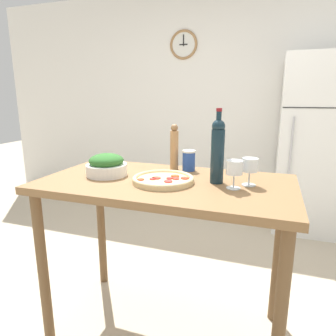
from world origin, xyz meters
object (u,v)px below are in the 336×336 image
wine_bottle (218,150)px  salad_bowl (107,165)px  wine_glass_far (250,166)px  salt_canister (189,160)px  pepper_mill (174,148)px  homemade_pizza (163,179)px  wine_glass_near (234,169)px  refrigerator (317,146)px

wine_bottle → salad_bowl: wine_bottle is taller
wine_glass_far → salt_canister: wine_glass_far is taller
wine_bottle → salt_canister: size_ratio=3.08×
pepper_mill → homemade_pizza: bearing=-83.9°
wine_bottle → wine_glass_near: bearing=-37.3°
pepper_mill → salad_bowl: pepper_mill is taller
pepper_mill → wine_glass_far: bearing=-22.4°
refrigerator → homemade_pizza: refrigerator is taller
wine_glass_far → pepper_mill: (-0.46, 0.19, 0.04)m
wine_glass_near → homemade_pizza: 0.37m
pepper_mill → salt_canister: size_ratio=2.25×
wine_glass_far → salad_bowl: 0.78m
wine_bottle → wine_glass_near: wine_bottle is taller
refrigerator → homemade_pizza: 2.14m
refrigerator → salad_bowl: 2.30m
wine_glass_far → homemade_pizza: 0.45m
wine_glass_near → salad_bowl: 0.71m
refrigerator → homemade_pizza: (-0.96, -1.91, 0.07)m
salad_bowl → pepper_mill: bearing=37.9°
refrigerator → pepper_mill: (-0.99, -1.63, 0.19)m
wine_bottle → wine_glass_far: size_ratio=2.73×
wine_glass_near → pepper_mill: bearing=145.6°
refrigerator → pepper_mill: bearing=-121.3°
homemade_pizza → salt_canister: (0.06, 0.29, 0.05)m
refrigerator → salt_canister: bearing=-119.2°
wine_bottle → salt_canister: 0.31m
wine_glass_near → refrigerator: bearing=72.4°
refrigerator → salad_bowl: refrigerator is taller
wine_glass_near → salt_canister: (-0.30, 0.28, -0.04)m
wine_glass_far → salad_bowl: bearing=-175.5°
wine_bottle → wine_glass_far: 0.18m
homemade_pizza → salt_canister: bearing=78.7°
wine_bottle → pepper_mill: wine_bottle is taller
wine_glass_near → pepper_mill: pepper_mill is taller
homemade_pizza → salad_bowl: bearing=175.1°
wine_bottle → homemade_pizza: 0.32m
wine_glass_near → wine_glass_far: bearing=50.2°
wine_glass_far → homemade_pizza: size_ratio=0.44×
homemade_pizza → wine_glass_far: bearing=12.1°
pepper_mill → salt_canister: pepper_mill is taller
wine_glass_near → homemade_pizza: wine_glass_near is taller
refrigerator → salt_canister: refrigerator is taller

